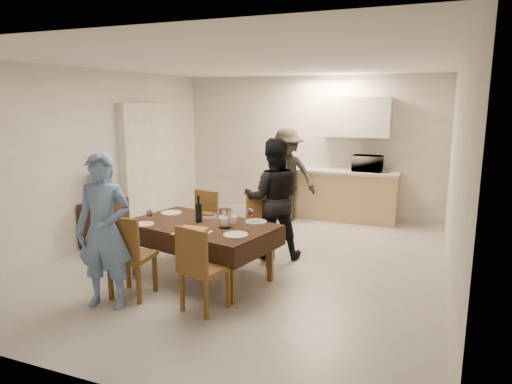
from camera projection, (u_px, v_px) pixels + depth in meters
floor at (249, 260)px, 6.24m from camera, size 5.00×6.00×0.02m
ceiling at (248, 63)px, 5.73m from camera, size 5.00×6.00×0.02m
wall_back at (309, 145)px, 8.71m from camera, size 5.00×0.02×2.60m
wall_front at (87, 220)px, 3.25m from camera, size 5.00×0.02×2.60m
wall_left at (96, 157)px, 6.89m from camera, size 0.02×6.00×2.60m
wall_right at (456, 177)px, 5.07m from camera, size 0.02×6.00×2.60m
stub_partition at (148, 164)px, 8.01m from camera, size 0.15×1.40×2.10m
kitchen_base_cabinet at (335, 195)px, 8.38m from camera, size 2.20×0.60×0.86m
kitchen_worktop at (336, 171)px, 8.29m from camera, size 2.24×0.64×0.05m
upper_cabinet at (356, 117)px, 8.12m from camera, size 1.20×0.34×0.70m
dining_table at (201, 226)px, 5.49m from camera, size 1.94×1.38×0.69m
chair_near_left at (126, 248)px, 4.90m from camera, size 0.46×0.46×0.51m
chair_near_right at (200, 261)px, 4.58m from camera, size 0.50×0.51×0.49m
chair_far_left at (195, 218)px, 6.28m from camera, size 0.48×0.48×0.48m
chair_far_right at (256, 223)px, 5.95m from camera, size 0.48×0.48×0.50m
console at (105, 223)px, 6.85m from camera, size 0.36×0.72×0.67m
water_jug at (103, 186)px, 6.74m from camera, size 0.30×0.30×0.44m
wine_bottle at (199, 209)px, 5.51m from camera, size 0.08×0.08×0.33m
water_pitcher at (225, 218)px, 5.29m from camera, size 0.14×0.14×0.22m
savoury_tart at (192, 231)px, 5.10m from camera, size 0.39×0.30×0.05m
salad_bowl at (229, 219)px, 5.53m from camera, size 0.18×0.18×0.07m
mushroom_dish at (208, 216)px, 5.75m from camera, size 0.21×0.21×0.04m
wine_glass_a at (150, 217)px, 5.44m from camera, size 0.08×0.08×0.18m
wine_glass_b at (251, 215)px, 5.49m from camera, size 0.09×0.09×0.19m
wine_glass_c at (198, 209)px, 5.81m from camera, size 0.08×0.08×0.18m
plate_near_left at (144, 224)px, 5.43m from camera, size 0.24×0.24×0.01m
plate_near_right at (236, 235)px, 4.99m from camera, size 0.28×0.28×0.02m
plate_far_left at (171, 213)px, 5.97m from camera, size 0.27×0.27×0.02m
plate_far_right at (256, 222)px, 5.54m from camera, size 0.26×0.26×0.02m
microwave at (367, 163)px, 8.05m from camera, size 0.51×0.34×0.28m
person_near at (104, 231)px, 4.70m from camera, size 0.67×0.53×1.63m
person_far at (273, 199)px, 6.21m from camera, size 0.98×0.87×1.65m
person_kitchen at (286, 175)px, 8.18m from camera, size 1.07×0.62×1.66m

